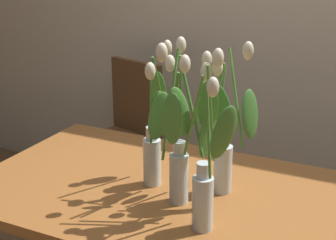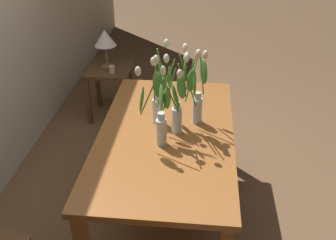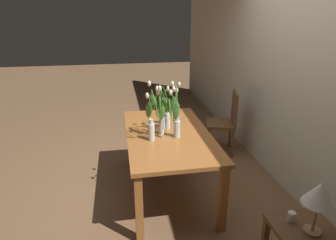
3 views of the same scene
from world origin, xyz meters
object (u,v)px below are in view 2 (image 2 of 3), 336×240
tulip_vase_1 (196,94)px  pillar_candle (112,69)px  dining_table (166,144)px  table_lamp (105,39)px  tulip_vase_0 (176,103)px  tulip_vase_2 (161,119)px  side_table (110,79)px  tulip_vase_3 (160,95)px

tulip_vase_1 → pillar_candle: size_ratio=7.62×
dining_table → pillar_candle: dining_table is taller
tulip_vase_1 → table_lamp: (1.31, 0.94, -0.11)m
tulip_vase_0 → tulip_vase_2: tulip_vase_0 is taller
dining_table → table_lamp: table_lamp is taller
dining_table → pillar_candle: bearing=26.9°
tulip_vase_2 → table_lamp: size_ratio=1.33×
side_table → dining_table: bearing=-152.8°
tulip_vase_0 → tulip_vase_2: (-0.14, 0.09, -0.05)m
tulip_vase_0 → table_lamp: 1.67m
tulip_vase_1 → table_lamp: tulip_vase_1 is taller
side_table → table_lamp: bearing=35.5°
tulip_vase_3 → tulip_vase_2: bearing=-172.0°
tulip_vase_2 → pillar_candle: bearing=24.2°
tulip_vase_0 → tulip_vase_1: (0.14, -0.12, -0.00)m
tulip_vase_2 → pillar_candle: tulip_vase_2 is taller
dining_table → table_lamp: size_ratio=4.02×
tulip_vase_2 → tulip_vase_3: bearing=8.0°
tulip_vase_2 → side_table: (1.56, 0.72, -0.49)m
tulip_vase_3 → tulip_vase_0: bearing=-133.3°
tulip_vase_1 → tulip_vase_2: tulip_vase_1 is taller
tulip_vase_0 → side_table: bearing=29.5°
tulip_vase_1 → dining_table: bearing=129.0°
tulip_vase_3 → pillar_candle: tulip_vase_3 is taller
tulip_vase_2 → table_lamp: bearing=24.9°
tulip_vase_1 → tulip_vase_3: 0.24m
tulip_vase_1 → tulip_vase_3: size_ratio=0.99×
dining_table → tulip_vase_2: (-0.13, 0.02, 0.27)m
pillar_candle → side_table: bearing=30.7°
table_lamp → pillar_candle: 0.31m
tulip_vase_0 → tulip_vase_3: size_ratio=1.03×
dining_table → pillar_candle: 1.50m
tulip_vase_3 → pillar_candle: size_ratio=7.67×
side_table → tulip_vase_2: bearing=-155.3°
dining_table → pillar_candle: (1.33, 0.68, -0.06)m
table_lamp → tulip_vase_3: bearing=-152.2°
dining_table → side_table: size_ratio=2.91×
tulip_vase_0 → pillar_candle: 1.56m
tulip_vase_2 → dining_table: bearing=-8.7°
side_table → tulip_vase_3: bearing=-152.4°
tulip_vase_3 → dining_table: bearing=-156.5°
table_lamp → pillar_candle: table_lamp is taller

